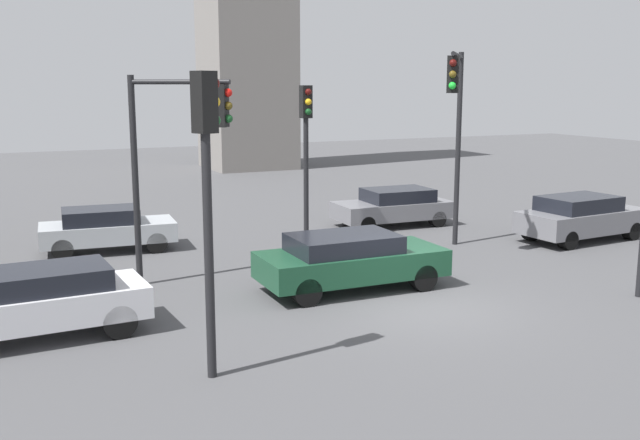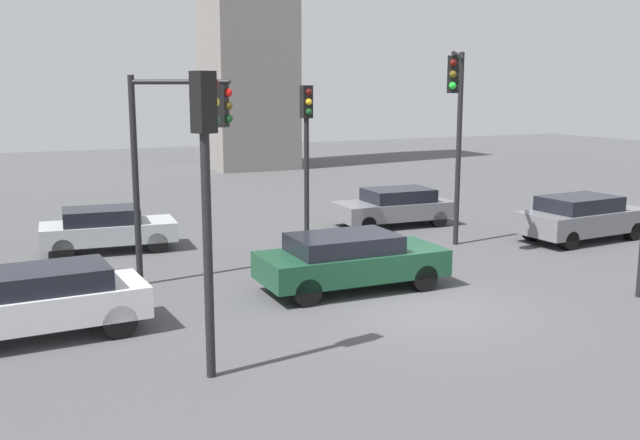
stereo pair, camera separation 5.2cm
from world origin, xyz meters
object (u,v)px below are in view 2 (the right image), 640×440
object	(u,v)px
traffic_light_4	(307,134)
car_2	(350,260)
traffic_light_2	(206,169)
car_5	(107,228)
traffic_light_0	(457,111)
car_1	(582,217)
car_4	(39,301)
traffic_light_3	(177,138)
car_3	(394,206)

from	to	relation	value
traffic_light_4	car_2	world-z (taller)	traffic_light_4
car_2	traffic_light_4	bearing A→B (deg)	78.31
traffic_light_2	car_5	world-z (taller)	traffic_light_2
traffic_light_0	traffic_light_2	distance (m)	11.17
traffic_light_0	traffic_light_2	xyz separation A→B (m)	(-9.32, -6.12, -0.61)
traffic_light_0	car_1	xyz separation A→B (m)	(4.84, -0.31, -3.48)
car_4	car_2	bearing A→B (deg)	-178.78
traffic_light_3	car_4	bearing A→B (deg)	-106.20
traffic_light_3	car_3	distance (m)	10.62
car_2	car_5	distance (m)	8.35
traffic_light_4	car_4	bearing A→B (deg)	-55.17
car_3	car_4	size ratio (longest dim) A/B	0.98
traffic_light_3	traffic_light_0	bearing A→B (deg)	41.68
car_1	car_4	bearing A→B (deg)	-175.72
traffic_light_0	car_3	distance (m)	5.70
car_1	traffic_light_3	bearing A→B (deg)	176.16
traffic_light_0	traffic_light_4	bearing A→B (deg)	-90.27
traffic_light_2	car_1	world-z (taller)	traffic_light_2
traffic_light_2	car_5	bearing A→B (deg)	70.03
car_1	car_3	size ratio (longest dim) A/B	1.06
car_4	traffic_light_3	bearing A→B (deg)	-147.97
traffic_light_0	car_2	size ratio (longest dim) A/B	1.29
traffic_light_2	car_1	xyz separation A→B (m)	(14.16, 5.81, -2.87)
car_4	car_5	bearing A→B (deg)	-111.00
traffic_light_2	car_4	world-z (taller)	traffic_light_2
car_3	car_4	bearing A→B (deg)	32.68
traffic_light_3	car_4	size ratio (longest dim) A/B	1.22
car_4	traffic_light_2	bearing A→B (deg)	124.46
traffic_light_3	car_2	size ratio (longest dim) A/B	1.13
traffic_light_4	car_1	bearing A→B (deg)	68.72
traffic_light_2	car_4	size ratio (longest dim) A/B	1.21
traffic_light_3	car_1	bearing A→B (deg)	39.39
car_2	traffic_light_3	bearing A→B (deg)	153.78
car_2	car_5	world-z (taller)	car_2
traffic_light_0	car_4	size ratio (longest dim) A/B	1.39
car_5	car_1	bearing A→B (deg)	-13.98
traffic_light_0	car_3	xyz separation A→B (m)	(0.60, 4.42, -3.54)
traffic_light_3	traffic_light_4	world-z (taller)	traffic_light_3
car_3	traffic_light_0	bearing A→B (deg)	84.94
car_1	car_3	bearing A→B (deg)	127.72
car_3	car_5	world-z (taller)	car_3
car_5	car_3	bearing A→B (deg)	4.08
traffic_light_4	car_5	xyz separation A→B (m)	(-5.94, 1.59, -2.77)
traffic_light_2	car_3	size ratio (longest dim) A/B	1.23
traffic_light_0	traffic_light_2	size ratio (longest dim) A/B	1.15
traffic_light_0	traffic_light_2	bearing A→B (deg)	-16.35
traffic_light_4	car_1	world-z (taller)	traffic_light_4
car_3	car_1	bearing A→B (deg)	134.49
car_4	car_5	size ratio (longest dim) A/B	1.05
traffic_light_0	car_5	size ratio (longest dim) A/B	1.46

